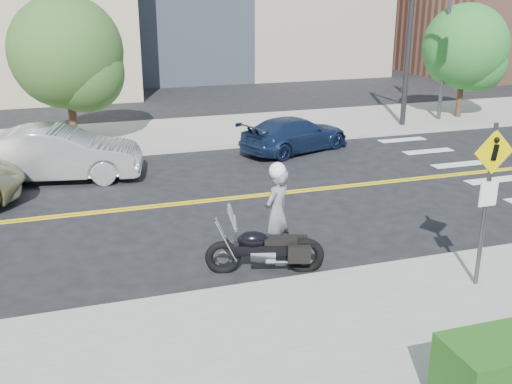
{
  "coord_description": "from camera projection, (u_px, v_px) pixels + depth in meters",
  "views": [
    {
      "loc": [
        -2.65,
        -14.46,
        5.29
      ],
      "look_at": [
        1.0,
        -3.05,
        1.2
      ],
      "focal_mm": 42.0,
      "sensor_mm": 36.0,
      "label": 1
    }
  ],
  "objects": [
    {
      "name": "ground_plane",
      "position": [
        183.0,
        203.0,
        15.5
      ],
      "size": [
        120.0,
        120.0,
        0.0
      ],
      "primitive_type": "plane",
      "color": "black",
      "rests_on": "ground"
    },
    {
      "name": "sidewalk_near",
      "position": [
        284.0,
        365.0,
        8.72
      ],
      "size": [
        60.0,
        5.0,
        0.15
      ],
      "primitive_type": "cube",
      "color": "#9E9B91",
      "rests_on": "ground_plane"
    },
    {
      "name": "sidewalk_far",
      "position": [
        144.0,
        136.0,
        22.24
      ],
      "size": [
        60.0,
        5.0,
        0.15
      ],
      "primitive_type": "cube",
      "color": "#9E9B91",
      "rests_on": "ground_plane"
    },
    {
      "name": "lamp_post",
      "position": [
        448.0,
        19.0,
        23.49
      ],
      "size": [
        0.16,
        0.16,
        8.0
      ],
      "primitive_type": "cylinder",
      "color": "#4C4C51",
      "rests_on": "sidewalk_far"
    },
    {
      "name": "traffic_light",
      "position": [
        426.0,
        6.0,
        21.46
      ],
      "size": [
        0.28,
        4.5,
        7.0
      ],
      "color": "black",
      "rests_on": "sidewalk_far"
    },
    {
      "name": "pedestrian_sign",
      "position": [
        488.0,
        190.0,
        10.39
      ],
      "size": [
        0.78,
        0.08,
        3.0
      ],
      "color": "#4C4C51",
      "rests_on": "sidewalk_near"
    },
    {
      "name": "motorcyclist",
      "position": [
        277.0,
        210.0,
        12.16
      ],
      "size": [
        0.83,
        0.78,
        2.02
      ],
      "rotation": [
        0.0,
        0.0,
        3.79
      ],
      "color": "#B4B3B9",
      "rests_on": "ground"
    },
    {
      "name": "motorcycle",
      "position": [
        265.0,
        239.0,
        11.57
      ],
      "size": [
        2.34,
        1.24,
        1.36
      ],
      "primitive_type": null,
      "rotation": [
        0.0,
        0.0,
        -0.26
      ],
      "color": "black",
      "rests_on": "ground"
    },
    {
      "name": "parked_car_silver",
      "position": [
        58.0,
        154.0,
        17.18
      ],
      "size": [
        4.94,
        2.48,
        1.55
      ],
      "primitive_type": "imported",
      "rotation": [
        0.0,
        0.0,
        1.39
      ],
      "color": "silver",
      "rests_on": "ground"
    },
    {
      "name": "parked_car_blue",
      "position": [
        295.0,
        134.0,
        20.29
      ],
      "size": [
        4.38,
        2.98,
        1.18
      ],
      "primitive_type": "imported",
      "rotation": [
        0.0,
        0.0,
        1.93
      ],
      "color": "navy",
      "rests_on": "ground"
    },
    {
      "name": "tree_far_a",
      "position": [
        66.0,
        52.0,
        19.91
      ],
      "size": [
        3.77,
        3.77,
        5.16
      ],
      "rotation": [
        0.0,
        0.0,
        0.25
      ],
      "color": "#382619",
      "rests_on": "ground"
    },
    {
      "name": "tree_far_b",
      "position": [
        465.0,
        47.0,
        24.33
      ],
      "size": [
        3.44,
        3.44,
        4.76
      ],
      "rotation": [
        0.0,
        0.0,
        0.2
      ],
      "color": "#382619",
      "rests_on": "ground"
    }
  ]
}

